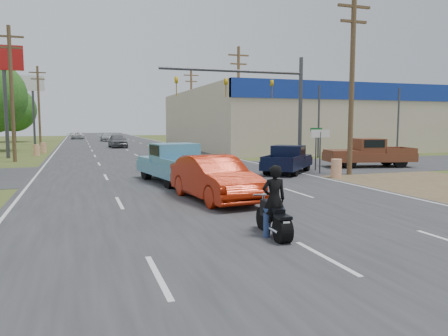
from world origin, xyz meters
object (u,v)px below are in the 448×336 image
object	(u,v)px
rider	(274,203)
navy_pickup	(288,159)
distant_car_silver	(107,137)
motorcycle	(274,220)
red_convertible	(214,179)
distant_car_grey	(118,141)
brown_pickup	(367,153)
blue_pickup	(174,163)
distant_car_white	(78,136)

from	to	relation	value
rider	navy_pickup	xyz separation A→B (m)	(6.92, 12.88, -0.06)
distant_car_silver	motorcycle	bearing A→B (deg)	-92.53
motorcycle	rider	bearing A→B (deg)	90.00
red_convertible	distant_car_grey	size ratio (longest dim) A/B	1.08
motorcycle	brown_pickup	size ratio (longest dim) A/B	0.33
rider	motorcycle	bearing A→B (deg)	90.00
rider	distant_car_silver	bearing A→B (deg)	-87.59
motorcycle	blue_pickup	distance (m)	11.06
red_convertible	motorcycle	bearing A→B (deg)	-98.78
red_convertible	navy_pickup	distance (m)	10.00
red_convertible	blue_pickup	size ratio (longest dim) A/B	0.84
motorcycle	rider	distance (m)	0.42
distant_car_silver	distant_car_white	world-z (taller)	distant_car_silver
motorcycle	brown_pickup	distance (m)	19.72
brown_pickup	navy_pickup	bearing A→B (deg)	114.96
distant_car_grey	distant_car_white	size ratio (longest dim) A/B	1.02
navy_pickup	rider	bearing A→B (deg)	-76.49
motorcycle	distant_car_silver	bearing A→B (deg)	92.41
red_convertible	distant_car_white	world-z (taller)	red_convertible
navy_pickup	brown_pickup	bearing A→B (deg)	54.69
red_convertible	rider	distance (m)	5.53
blue_pickup	navy_pickup	size ratio (longest dim) A/B	1.24
red_convertible	distant_car_silver	distance (m)	57.49
motorcycle	distant_car_silver	distance (m)	63.06
brown_pickup	distant_car_white	world-z (taller)	brown_pickup
distant_car_white	brown_pickup	bearing A→B (deg)	112.72
rider	blue_pickup	size ratio (longest dim) A/B	0.29
red_convertible	blue_pickup	xyz separation A→B (m)	(-0.35, 5.48, 0.13)
brown_pickup	distant_car_silver	xyz separation A→B (m)	(-13.62, 48.64, -0.26)
distant_car_grey	distant_car_white	xyz separation A→B (m)	(-4.46, 31.39, -0.16)
brown_pickup	distant_car_white	bearing A→B (deg)	28.71
rider	navy_pickup	world-z (taller)	rider
rider	navy_pickup	bearing A→B (deg)	-115.99
red_convertible	distant_car_silver	bearing A→B (deg)	82.98
motorcycle	distant_car_grey	bearing A→B (deg)	92.49
distant_car_grey	distant_car_silver	distance (m)	19.74
distant_car_silver	distant_car_white	xyz separation A→B (m)	(-4.46, 11.65, -0.05)
motorcycle	distant_car_grey	size ratio (longest dim) A/B	0.43
rider	distant_car_white	distance (m)	74.81
navy_pickup	blue_pickup	bearing A→B (deg)	-123.50
red_convertible	brown_pickup	bearing A→B (deg)	26.30
blue_pickup	motorcycle	bearing A→B (deg)	-97.77
rider	distant_car_silver	distance (m)	63.01
distant_car_grey	navy_pickup	bearing A→B (deg)	-79.81
motorcycle	rider	xyz separation A→B (m)	(0.00, 0.04, 0.42)
distant_car_grey	distant_car_white	world-z (taller)	distant_car_grey
red_convertible	motorcycle	size ratio (longest dim) A/B	2.52
motorcycle	distant_car_silver	xyz separation A→B (m)	(-0.18, 63.06, 0.24)
red_convertible	motorcycle	distance (m)	5.58
red_convertible	blue_pickup	distance (m)	5.49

